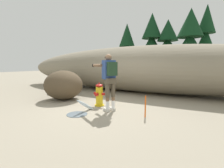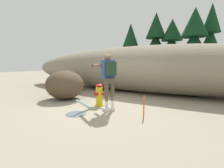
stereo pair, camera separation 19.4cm
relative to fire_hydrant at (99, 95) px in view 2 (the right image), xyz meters
name	(u,v)px [view 2 (the right image)]	position (x,y,z in m)	size (l,w,h in m)	color
ground_plane	(102,108)	(0.21, -0.16, -0.39)	(56.00, 56.00, 0.04)	gray
dirt_embankment	(143,69)	(0.21, 3.54, 0.81)	(16.05, 3.20, 2.37)	gray
fire_hydrant	(99,95)	(0.00, 0.00, 0.00)	(0.42, 0.37, 0.81)	gold
hydrant_water_jet	(84,108)	(0.00, -0.79, -0.28)	(0.59, 1.30, 0.68)	silver
utility_worker	(108,75)	(0.60, -0.35, 0.74)	(1.03, 0.83, 1.74)	beige
boulder_large	(63,84)	(-3.15, 1.18, 0.05)	(1.01, 0.89, 0.85)	#3E3E2C
boulder_mid	(65,85)	(-1.84, 0.14, 0.22)	(1.48, 1.53, 1.18)	#4C3D2B
pine_tree_far_left	(130,50)	(-3.17, 9.20, 2.30)	(2.18, 2.18, 5.05)	#47331E
pine_tree_left	(156,43)	(-1.22, 10.28, 2.96)	(2.75, 2.75, 5.95)	#47331E
pine_tree_center	(172,44)	(0.12, 10.53, 2.75)	(2.76, 2.76, 5.29)	#47331E
pine_tree_right	(194,42)	(2.12, 7.74, 2.52)	(2.61, 2.61, 5.11)	#47331E
pine_tree_far_right	(210,38)	(3.03, 9.07, 2.88)	(1.88, 1.88, 5.62)	#47331E
survey_stake	(144,107)	(1.78, -0.42, -0.07)	(0.04, 0.04, 0.60)	#E55914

